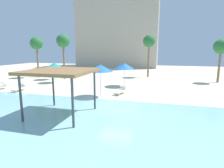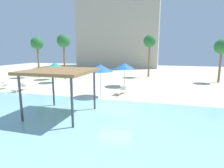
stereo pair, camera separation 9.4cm
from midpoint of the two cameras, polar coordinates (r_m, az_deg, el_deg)
name	(u,v)px [view 1 (the left image)]	position (r m, az deg, el deg)	size (l,w,h in m)	color
ground_plane	(116,106)	(13.80, 1.15, -6.95)	(80.00, 80.00, 0.00)	beige
lagoon_water	(90,137)	(9.15, -7.19, -16.32)	(44.00, 13.50, 0.04)	#8CC6CC
shade_pavilion	(60,73)	(11.78, -16.17, 3.39)	(3.98, 3.98, 2.96)	#42474C
beach_umbrella_blue_0	(124,66)	(21.10, 3.77, 5.66)	(2.30, 2.30, 2.69)	silver
beach_umbrella_teal_2	(54,65)	(24.66, -17.76, 5.73)	(1.95, 1.95, 2.58)	silver
beach_umbrella_blue_3	(100,68)	(16.23, -3.94, 5.04)	(2.29, 2.29, 2.92)	silver
lounge_chair_1	(121,90)	(17.60, 2.65, -2.02)	(1.02, 1.98, 0.74)	white
lounge_chair_2	(20,88)	(21.16, -27.18, -1.05)	(0.80, 1.95, 0.74)	white
palm_tree_0	(221,48)	(27.38, 31.01, 9.80)	(1.90, 1.90, 5.58)	brown
palm_tree_1	(36,44)	(30.54, -22.73, 11.45)	(1.90, 1.90, 6.18)	brown
palm_tree_2	(63,42)	(27.71, -15.23, 12.62)	(1.90, 1.90, 6.46)	brown
palm_tree_3	(149,42)	(29.38, 11.48, 12.77)	(1.90, 1.90, 6.54)	brown
hotel_block_0	(119,32)	(49.13, 2.01, 16.16)	(20.14, 9.84, 18.03)	#B2A893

